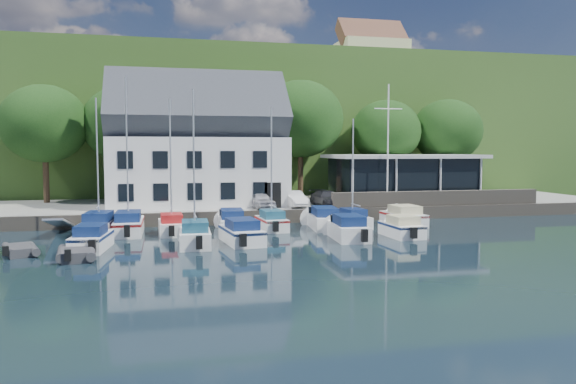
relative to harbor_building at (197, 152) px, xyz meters
name	(u,v)px	position (x,y,z in m)	size (l,w,h in m)	color
ground	(342,247)	(7.00, -16.50, -5.35)	(180.00, 180.00, 0.00)	black
quay	(278,207)	(7.00, 1.00, -4.85)	(60.00, 13.00, 1.00)	gray
quay_face	(296,216)	(7.00, -5.50, -4.85)	(60.00, 0.30, 1.00)	#6C6356
hillside	(221,134)	(7.00, 45.50, 2.65)	(160.00, 75.00, 16.00)	#34531F
field_patch	(261,90)	(15.00, 53.50, 10.80)	(50.00, 30.00, 0.30)	#606F37
farmhouse	(371,54)	(29.00, 35.50, 14.75)	(10.40, 7.00, 8.20)	beige
harbor_building	(197,152)	(0.00, 0.00, 0.00)	(14.40, 8.20, 8.70)	white
club_pavilion	(403,178)	(18.00, -0.50, -2.30)	(13.20, 7.20, 4.10)	black
seawall	(438,198)	(19.00, -5.10, -3.75)	(18.00, 0.50, 1.20)	#6C6356
gangway	(61,234)	(-9.50, -7.50, -5.35)	(1.20, 6.00, 1.40)	silver
car_silver	(260,200)	(4.51, -3.91, -3.71)	(1.50, 3.73, 1.27)	silver
car_white	(293,199)	(7.30, -3.38, -3.72)	(1.34, 3.85, 1.27)	silver
car_dgrey	(327,198)	(10.16, -3.18, -3.73)	(1.73, 4.25, 1.23)	#333338
car_blue	(360,197)	(13.23, -2.66, -3.73)	(1.43, 3.62, 1.24)	#2A4A81
flagpole	(388,145)	(14.86, -4.44, 0.53)	(2.34, 0.20, 9.76)	white
tree_0	(45,144)	(-12.54, 4.77, 0.68)	(7.37, 7.37, 10.07)	black
tree_1	(125,144)	(-6.05, 5.48, 0.73)	(7.44, 7.44, 10.16)	black
tree_2	(240,135)	(4.23, 4.83, 1.49)	(8.55, 8.55, 11.68)	black
tree_3	(301,139)	(10.07, 5.15, 1.20)	(8.12, 8.12, 11.10)	black
tree_4	(386,148)	(18.75, 5.14, 0.35)	(6.88, 6.88, 9.41)	black
tree_5	(447,147)	(25.14, 4.79, 0.44)	(7.00, 7.00, 9.57)	black
boat_r1_0	(97,162)	(-6.99, -8.59, -0.62)	(1.97, 6.47, 9.46)	white
boat_r1_1	(127,163)	(-5.14, -8.50, -0.69)	(1.98, 7.03, 9.33)	white
boat_r1_2	(171,171)	(-2.38, -9.22, -1.16)	(1.76, 5.47, 8.37)	white
boat_r1_3	(231,220)	(1.67, -8.60, -4.60)	(1.87, 6.47, 1.51)	white
boat_r1_4	(271,168)	(4.40, -8.95, -1.04)	(1.74, 5.21, 8.62)	white
boat_r1_5	(324,217)	(8.17, -8.89, -4.58)	(1.96, 6.83, 1.54)	white
boat_r1_6	(353,169)	(10.32, -8.87, -1.16)	(1.68, 5.07, 8.37)	white
boat_r1_7	(403,215)	(14.26, -8.88, -4.59)	(2.24, 5.67, 1.52)	white
boat_r2_0	(91,237)	(-6.85, -14.16, -4.62)	(1.85, 5.57, 1.45)	white
boat_r2_1	(194,167)	(-1.18, -14.23, -0.75)	(1.89, 5.63, 9.19)	white
boat_r2_2	(242,231)	(1.61, -13.77, -4.61)	(2.07, 6.17, 1.48)	white
boat_r2_3	(348,227)	(8.27, -13.74, -4.59)	(2.04, 6.36, 1.52)	white
boat_r2_4	(402,226)	(11.92, -13.69, -4.65)	(1.96, 4.93, 1.39)	white
dinghy_0	(20,248)	(-10.38, -14.76, -5.01)	(1.73, 2.88, 0.67)	#353539
dinghy_1	(76,252)	(-7.32, -16.73, -4.97)	(1.93, 3.22, 0.75)	#353539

